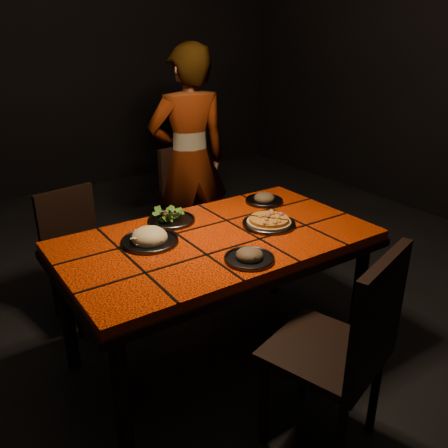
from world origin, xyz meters
TOP-DOWN VIEW (x-y plane):
  - room_shell at (0.00, 0.00)m, footprint 6.04×7.04m
  - dining_table at (0.00, 0.00)m, footprint 1.62×0.92m
  - chair_near at (0.08, -0.84)m, footprint 0.56×0.56m
  - chair_far_left at (-0.49, 0.86)m, footprint 0.44×0.44m
  - chair_far_right at (0.48, 1.07)m, footprint 0.49×0.49m
  - diner at (0.49, 1.12)m, footprint 0.66×0.49m
  - plate_pizza at (0.31, -0.04)m, footprint 0.34×0.34m
  - plate_pasta at (-0.33, 0.12)m, footprint 0.29×0.29m
  - plate_salad at (-0.10, 0.31)m, footprint 0.26×0.26m
  - plate_mushroom_a at (-0.03, -0.31)m, footprint 0.24×0.24m
  - plate_mushroom_b at (0.52, 0.27)m, footprint 0.23×0.23m

SIDE VIEW (x-z plane):
  - chair_far_left at x=-0.49m, z-range 0.06..0.90m
  - chair_far_right at x=0.48m, z-range 0.07..1.00m
  - chair_near at x=0.08m, z-range 0.07..1.06m
  - dining_table at x=0.00m, z-range 0.30..1.05m
  - plate_pizza at x=0.31m, z-range 0.75..0.79m
  - plate_mushroom_b at x=0.52m, z-range 0.73..0.81m
  - plate_mushroom_a at x=-0.03m, z-range 0.73..0.81m
  - plate_pasta at x=-0.33m, z-range 0.73..0.82m
  - plate_salad at x=-0.10m, z-range 0.74..0.81m
  - diner at x=0.49m, z-range 0.00..1.66m
  - room_shell at x=0.00m, z-range -0.04..3.04m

